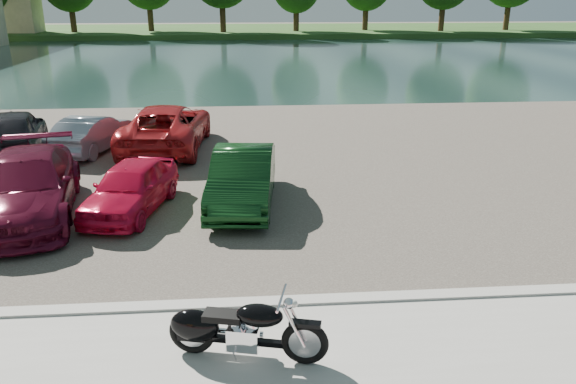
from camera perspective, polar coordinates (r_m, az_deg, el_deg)
name	(u,v)px	position (r m, az deg, el deg)	size (l,w,h in m)	color
ground	(309,382)	(8.18, 2.16, -18.77)	(200.00, 200.00, 0.00)	#595447
kerb	(296,303)	(9.79, 0.79, -11.19)	(60.00, 0.30, 0.14)	#A3A099
parking_lot	(270,159)	(18.11, -1.86, 3.35)	(60.00, 18.00, 0.04)	#3F3932
river	(252,59)	(46.65, -3.66, 13.29)	(120.00, 40.00, 0.00)	#1A2E2D
far_bank	(247,31)	(78.52, -4.14, 16.03)	(120.00, 24.00, 0.60)	#224017
motorcycle	(232,329)	(8.26, -5.67, -13.65)	(2.29, 0.91, 1.05)	black
car_3	(27,187)	(14.52, -24.96, 0.51)	(2.10, 5.16, 1.50)	#4F0B20
car_4	(131,187)	(14.03, -15.69, 0.46)	(1.45, 3.62, 1.23)	red
car_5	(243,178)	(13.99, -4.62, 1.43)	(1.47, 4.22, 1.39)	#0E3313
car_8	(13,131)	(20.59, -26.14, 5.55)	(1.77, 4.41, 1.50)	black
car_9	(92,133)	(19.92, -19.30, 5.64)	(1.30, 3.72, 1.22)	gray
car_10	(166,127)	(19.61, -12.25, 6.51)	(2.50, 5.42, 1.51)	#AB1C20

